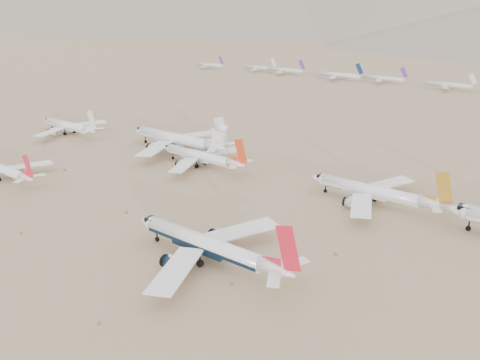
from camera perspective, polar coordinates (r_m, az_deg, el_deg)
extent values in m
plane|color=#7D6548|center=(131.83, -9.92, -9.32)|extent=(7000.00, 7000.00, 0.00)
cylinder|color=white|center=(126.79, -4.52, -7.64)|extent=(38.37, 4.53, 4.53)
cube|color=black|center=(127.05, -4.52, -7.87)|extent=(37.60, 4.60, 1.02)
sphere|color=white|center=(139.02, -10.50, -5.30)|extent=(4.53, 4.53, 4.53)
cube|color=black|center=(138.96, -10.72, -4.76)|extent=(3.17, 2.95, 1.13)
cone|color=white|center=(114.15, 4.61, -10.86)|extent=(9.59, 4.53, 4.53)
cube|color=white|center=(116.95, -7.83, -10.82)|extent=(14.82, 23.35, 0.71)
cube|color=white|center=(109.83, 4.18, -11.87)|extent=(6.09, 7.96, 0.27)
cylinder|color=black|center=(123.56, -8.17, -10.11)|extent=(5.33, 3.27, 3.27)
cube|color=white|center=(134.72, 0.24, -6.17)|extent=(14.82, 23.35, 0.71)
cube|color=white|center=(116.31, 6.60, -9.97)|extent=(6.09, 7.96, 0.27)
cylinder|color=black|center=(135.65, -2.52, -6.97)|extent=(5.33, 3.27, 3.27)
cube|color=red|center=(109.67, 5.89, -8.31)|extent=(7.27, 0.36, 11.98)
cylinder|color=black|center=(140.26, -10.06, -7.10)|extent=(1.36, 0.57, 1.36)
cylinder|color=black|center=(125.87, -4.88, -10.10)|extent=(1.90, 1.13, 1.90)
cylinder|color=black|center=(129.99, -3.00, -8.99)|extent=(1.90, 1.13, 1.90)
cylinder|color=white|center=(208.47, -26.96, 1.18)|extent=(29.24, 3.51, 3.51)
cone|color=white|center=(192.88, -24.53, 0.23)|extent=(7.31, 3.51, 3.51)
cube|color=white|center=(190.10, -25.21, -0.02)|extent=(4.64, 6.07, 0.21)
cube|color=white|center=(211.04, -24.21, 1.66)|extent=(11.29, 17.79, 0.55)
cube|color=white|center=(193.03, -23.49, 0.54)|extent=(4.64, 6.07, 0.21)
cylinder|color=silver|center=(213.48, -25.37, 1.23)|extent=(4.06, 2.52, 2.52)
cube|color=red|center=(189.63, -24.45, 1.53)|extent=(5.54, 0.28, 9.13)
cylinder|color=black|center=(207.43, -27.26, 0.07)|extent=(1.47, 0.88, 1.47)
cylinder|color=black|center=(209.39, -26.08, 0.45)|extent=(1.47, 0.88, 1.47)
sphere|color=white|center=(158.55, 25.90, -3.55)|extent=(5.12, 5.12, 5.12)
cube|color=black|center=(158.15, 25.71, -3.02)|extent=(3.58, 3.33, 1.28)
cylinder|color=black|center=(160.34, 26.06, -5.32)|extent=(1.53, 0.64, 1.53)
cylinder|color=white|center=(168.46, 15.42, -1.17)|extent=(35.08, 4.26, 4.26)
cube|color=silver|center=(168.65, 15.41, -1.34)|extent=(34.38, 4.33, 0.96)
sphere|color=white|center=(175.00, 10.14, 0.07)|extent=(4.26, 4.26, 4.26)
cube|color=black|center=(174.87, 9.97, 0.48)|extent=(2.98, 2.77, 1.07)
cone|color=white|center=(162.52, 22.49, -2.71)|extent=(8.77, 4.26, 4.26)
cube|color=white|center=(157.10, 14.58, -2.97)|extent=(13.55, 21.35, 0.66)
cube|color=white|center=(158.30, 22.71, -3.14)|extent=(5.57, 7.28, 0.26)
cylinder|color=silver|center=(162.59, 13.53, -2.80)|extent=(4.87, 3.07, 3.07)
cube|color=white|center=(178.82, 17.71, -0.41)|extent=(13.55, 21.35, 0.66)
cube|color=white|center=(165.68, 23.46, -2.22)|extent=(5.57, 7.28, 0.26)
cylinder|color=silver|center=(177.65, 15.84, -1.01)|extent=(4.87, 3.07, 3.07)
cube|color=#B98425|center=(159.91, 23.61, -0.90)|extent=(6.65, 0.34, 10.96)
cylinder|color=black|center=(176.06, 10.36, -1.30)|extent=(1.28, 0.53, 1.28)
cylinder|color=black|center=(166.86, 15.37, -2.87)|extent=(1.79, 1.07, 1.79)
cylinder|color=black|center=(172.05, 16.13, -2.23)|extent=(1.79, 1.07, 1.79)
cylinder|color=white|center=(201.95, -5.09, 3.00)|extent=(33.14, 4.05, 4.05)
cube|color=silver|center=(202.10, -5.09, 2.86)|extent=(32.48, 4.11, 0.91)
sphere|color=white|center=(212.99, -8.42, 3.78)|extent=(4.05, 4.05, 4.05)
cube|color=black|center=(213.10, -8.55, 4.09)|extent=(2.84, 2.63, 1.01)
cone|color=white|center=(189.31, -0.47, 1.98)|extent=(8.29, 4.05, 4.05)
cube|color=white|center=(192.39, -6.84, 1.82)|extent=(12.80, 20.17, 0.63)
cube|color=white|center=(185.34, -0.80, 1.74)|extent=(5.26, 6.88, 0.24)
cylinder|color=silver|center=(198.25, -7.05, 1.82)|extent=(4.60, 2.92, 2.92)
cube|color=white|center=(208.99, -2.42, 3.46)|extent=(12.80, 20.17, 0.63)
cube|color=white|center=(191.14, 0.61, 2.32)|extent=(5.26, 6.88, 0.24)
cylinder|color=silver|center=(209.72, -3.95, 2.96)|extent=(4.60, 2.92, 2.92)
cube|color=red|center=(186.25, 0.09, 3.53)|extent=(6.28, 0.32, 10.35)
cylinder|color=black|center=(213.48, -8.17, 2.69)|extent=(1.22, 0.51, 1.22)
cylinder|color=black|center=(200.24, -5.31, 1.69)|extent=(1.70, 1.01, 1.70)
cylinder|color=black|center=(204.23, -4.24, 2.10)|extent=(1.70, 1.01, 1.70)
cylinder|color=white|center=(226.00, -8.09, 5.08)|extent=(42.77, 5.12, 5.12)
cube|color=silver|center=(226.16, -8.08, 4.93)|extent=(41.91, 5.20, 1.15)
sphere|color=white|center=(241.20, -11.72, 5.83)|extent=(5.12, 5.12, 5.12)
cube|color=black|center=(241.43, -11.87, 6.18)|extent=(3.58, 3.33, 1.28)
cone|color=white|center=(208.59, -2.92, 4.08)|extent=(10.69, 5.12, 5.12)
cube|color=white|center=(213.97, -10.28, 3.84)|extent=(16.52, 26.03, 0.80)
cube|color=white|center=(203.52, -3.36, 3.84)|extent=(6.79, 8.88, 0.31)
cylinder|color=silver|center=(221.55, -10.41, 3.78)|extent=(5.94, 3.69, 3.69)
cube|color=white|center=(234.51, -4.91, 5.54)|extent=(16.52, 26.03, 0.80)
cube|color=white|center=(210.80, -1.63, 4.45)|extent=(6.79, 8.88, 0.31)
cylinder|color=silver|center=(235.68, -6.66, 4.97)|extent=(5.94, 3.69, 3.69)
cube|color=white|center=(204.81, -2.32, 5.93)|extent=(8.11, 0.41, 13.36)
cylinder|color=white|center=(204.22, -2.26, 6.36)|extent=(5.35, 3.32, 3.32)
cylinder|color=black|center=(241.57, -11.43, 4.61)|extent=(1.54, 0.64, 1.54)
cylinder|color=black|center=(223.67, -8.35, 3.62)|extent=(2.15, 1.28, 2.15)
cylinder|color=black|center=(228.52, -7.08, 4.05)|extent=(2.15, 1.28, 2.15)
cylinder|color=white|center=(270.44, -20.33, 6.26)|extent=(32.88, 4.04, 4.04)
cube|color=silver|center=(270.55, -20.32, 6.16)|extent=(32.22, 4.10, 0.91)
sphere|color=white|center=(284.16, -22.17, 6.66)|extent=(4.04, 4.04, 4.04)
cube|color=black|center=(284.44, -22.27, 6.89)|extent=(2.83, 2.63, 1.01)
cone|color=white|center=(253.85, -17.80, 5.77)|extent=(8.22, 4.04, 4.04)
cube|color=white|center=(262.62, -22.11, 5.48)|extent=(12.70, 20.01, 0.62)
cube|color=white|center=(250.36, -18.29, 5.64)|extent=(5.22, 6.82, 0.24)
cylinder|color=silver|center=(268.40, -21.93, 5.40)|extent=(4.57, 2.91, 2.91)
cube|color=white|center=(274.76, -18.01, 6.59)|extent=(12.70, 20.01, 0.62)
cube|color=white|center=(254.60, -16.90, 6.03)|extent=(5.22, 6.82, 0.24)
cylinder|color=silver|center=(276.81, -19.08, 6.18)|extent=(4.57, 2.91, 2.91)
cube|color=white|center=(250.75, -17.63, 6.97)|extent=(6.23, 0.32, 10.27)
cylinder|color=black|center=(284.19, -21.96, 5.85)|extent=(1.21, 0.50, 1.21)
cylinder|color=black|center=(268.72, -20.57, 5.31)|extent=(1.70, 1.01, 1.70)
cylinder|color=black|center=(271.66, -19.58, 5.59)|extent=(1.70, 1.01, 1.70)
cylinder|color=silver|center=(536.97, -3.76, 13.83)|extent=(36.08, 3.57, 3.57)
cube|color=#5C3584|center=(525.46, -2.32, 14.38)|extent=(7.18, 0.36, 9.05)
cube|color=silver|center=(530.03, -4.43, 13.67)|extent=(9.50, 16.61, 0.36)
cube|color=silver|center=(544.09, -3.09, 13.87)|extent=(9.50, 16.61, 0.36)
cylinder|color=silver|center=(510.73, 2.42, 13.53)|extent=(36.69, 3.63, 3.63)
cube|color=white|center=(500.47, 4.10, 14.06)|extent=(7.31, 0.36, 9.20)
cube|color=silver|center=(503.07, 1.78, 13.37)|extent=(9.67, 16.89, 0.36)
cube|color=silver|center=(518.57, 3.03, 13.56)|extent=(9.67, 16.89, 0.36)
cylinder|color=silver|center=(491.41, 5.54, 13.20)|extent=(40.23, 3.98, 3.98)
cube|color=#5C3584|center=(481.04, 7.54, 13.78)|extent=(8.01, 0.40, 10.09)
cube|color=silver|center=(482.72, 4.87, 13.03)|extent=(10.60, 18.52, 0.40)
cube|color=silver|center=(500.31, 6.19, 13.24)|extent=(10.60, 18.52, 0.40)
cylinder|color=silver|center=(460.78, 11.91, 12.42)|extent=(42.93, 4.24, 4.24)
cube|color=navy|center=(451.68, 14.34, 13.00)|extent=(8.55, 0.42, 10.77)
cube|color=silver|center=(450.93, 11.28, 12.22)|extent=(11.31, 19.76, 0.42)
cube|color=silver|center=(470.84, 12.51, 12.46)|extent=(11.31, 19.76, 0.42)
cylinder|color=silver|center=(450.45, 17.05, 11.78)|extent=(38.64, 3.82, 3.82)
cube|color=#5C3584|center=(443.72, 19.37, 12.26)|extent=(7.70, 0.38, 9.69)
cube|color=silver|center=(441.24, 16.57, 11.59)|extent=(10.18, 17.79, 0.38)
cube|color=silver|center=(459.84, 17.50, 11.82)|extent=(10.18, 17.79, 0.38)
cylinder|color=silver|center=(430.47, 24.07, 10.56)|extent=(37.73, 3.73, 3.73)
cube|color=white|center=(425.96, 26.52, 10.97)|extent=(7.51, 0.37, 9.46)
cube|color=silver|center=(421.14, 23.72, 10.35)|extent=(9.94, 17.37, 0.37)
cube|color=silver|center=(439.97, 24.37, 10.62)|extent=(9.94, 17.37, 0.37)
cone|color=slate|center=(1974.58, -17.37, 19.34)|extent=(1080.00, 1080.00, 120.00)
cone|color=slate|center=(1414.88, 3.53, 19.60)|extent=(855.00, 855.00, 95.00)
ellipsoid|color=brown|center=(210.05, -20.63, 1.18)|extent=(1.12, 1.12, 0.62)
ellipsoid|color=brown|center=(157.50, -25.14, -5.83)|extent=(0.84, 0.84, 0.46)
ellipsoid|color=brown|center=(160.92, -13.68, -3.82)|extent=(0.98, 0.98, 0.54)
ellipsoid|color=brown|center=(110.28, -16.79, -16.36)|extent=(0.70, 0.70, 0.39)
ellipsoid|color=brown|center=(118.33, -0.98, -12.58)|extent=(0.84, 0.84, 0.46)
ellipsoid|color=brown|center=(133.91, 11.61, -8.80)|extent=(0.98, 0.98, 0.54)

